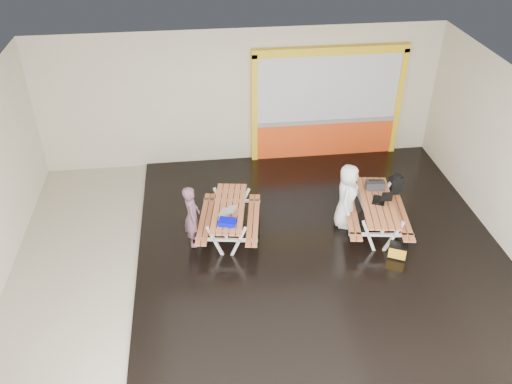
{
  "coord_description": "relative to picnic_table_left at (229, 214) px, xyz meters",
  "views": [
    {
      "loc": [
        -1.13,
        -8.28,
        7.17
      ],
      "look_at": [
        0.0,
        0.9,
        1.0
      ],
      "focal_mm": 37.44,
      "sensor_mm": 36.0,
      "label": 1
    }
  ],
  "objects": [
    {
      "name": "picnic_table_left",
      "position": [
        0.0,
        0.0,
        0.0
      ],
      "size": [
        1.52,
        2.0,
        0.73
      ],
      "color": "#D47341",
      "rests_on": "deck"
    },
    {
      "name": "room",
      "position": [
        0.58,
        -0.78,
        1.19
      ],
      "size": [
        10.02,
        8.02,
        3.52
      ],
      "color": "beige",
      "rests_on": "ground"
    },
    {
      "name": "fluke_bag",
      "position": [
        3.31,
        -1.19,
        -0.36
      ],
      "size": [
        0.43,
        0.37,
        0.31
      ],
      "color": "black",
      "rests_on": "deck"
    },
    {
      "name": "laptop_left",
      "position": [
        -0.05,
        -0.2,
        0.22
      ],
      "size": [
        0.43,
        0.42,
        0.14
      ],
      "color": "silver",
      "rests_on": "picnic_table_left"
    },
    {
      "name": "blue_pouch",
      "position": [
        -0.08,
        -0.57,
        0.22
      ],
      "size": [
        0.39,
        0.32,
        0.1
      ],
      "primitive_type": "cube",
      "rotation": [
        0.0,
        0.0,
        -0.29
      ],
      "color": "#0004DA",
      "rests_on": "picnic_table_left"
    },
    {
      "name": "picnic_table_right",
      "position": [
        3.12,
        -0.21,
        0.02
      ],
      "size": [
        1.57,
        2.09,
        0.77
      ],
      "color": "#D47341",
      "rests_on": "deck"
    },
    {
      "name": "person_left",
      "position": [
        -0.77,
        -0.25,
        0.2
      ],
      "size": [
        0.34,
        0.51,
        1.37
      ],
      "primitive_type": "imported",
      "rotation": [
        0.0,
        0.0,
        1.59
      ],
      "color": "#684354",
      "rests_on": "deck"
    },
    {
      "name": "toolbox",
      "position": [
        3.22,
        0.27,
        0.3
      ],
      "size": [
        0.43,
        0.25,
        0.24
      ],
      "color": "black",
      "rests_on": "picnic_table_right"
    },
    {
      "name": "person_right",
      "position": [
        2.52,
        0.02,
        0.24
      ],
      "size": [
        0.72,
        0.85,
        1.48
      ],
      "primitive_type": "imported",
      "rotation": [
        0.0,
        0.0,
        1.16
      ],
      "color": "white",
      "rests_on": "deck"
    },
    {
      "name": "laptop_right",
      "position": [
        3.21,
        -0.21,
        0.26
      ],
      "size": [
        0.51,
        0.49,
        0.17
      ],
      "color": "black",
      "rests_on": "picnic_table_right"
    },
    {
      "name": "kiosk",
      "position": [
        2.78,
        3.15,
        0.88
      ],
      "size": [
        3.88,
        0.16,
        3.0
      ],
      "color": "#F74C18",
      "rests_on": "room"
    },
    {
      "name": "backpack",
      "position": [
        3.78,
        0.5,
        0.13
      ],
      "size": [
        0.32,
        0.24,
        0.48
      ],
      "color": "black",
      "rests_on": "picnic_table_right"
    },
    {
      "name": "dark_case",
      "position": [
        2.72,
        -0.22,
        -0.45
      ],
      "size": [
        0.36,
        0.28,
        0.13
      ],
      "primitive_type": "cube",
      "rotation": [
        0.0,
        0.0,
        -0.07
      ],
      "color": "black",
      "rests_on": "deck"
    },
    {
      "name": "deck",
      "position": [
        1.83,
        -0.78,
        -0.54
      ],
      "size": [
        7.5,
        7.98,
        0.05
      ],
      "primitive_type": "cube",
      "color": "black",
      "rests_on": "room"
    }
  ]
}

